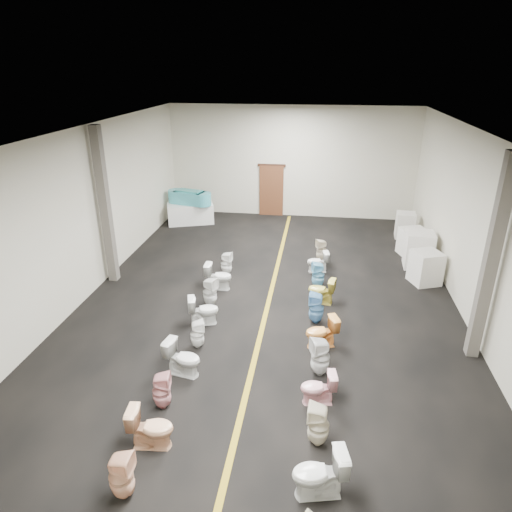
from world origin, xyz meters
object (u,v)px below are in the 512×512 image
object	(u,v)px
toilet_left_7	(210,292)
appliance_crate_b	(419,250)
toilet_right_5	(322,332)
toilet_right_10	(321,250)
display_table	(190,213)
toilet_right_9	(318,262)
bathtub	(189,197)
appliance_crate_c	(413,242)
toilet_left_4	(183,358)
appliance_crate_d	(405,225)
toilet_right_3	(318,388)
toilet_left_2	(151,428)
toilet_right_8	(318,275)
toilet_right_2	(318,425)
toilet_left_6	(203,310)
appliance_crate_a	(426,268)
toilet_right_1	(319,474)
toilet_left_8	(218,276)
toilet_right_6	(316,308)
toilet_left_1	(121,476)
toilet_left_9	(226,264)
toilet_right_7	(321,291)
toilet_right_4	(320,357)
toilet_left_3	(162,391)
toilet_left_5	(197,334)

from	to	relation	value
toilet_left_7	appliance_crate_b	bearing A→B (deg)	-39.20
toilet_right_5	toilet_right_10	size ratio (longest dim) A/B	1.01
display_table	toilet_right_9	xyz separation A→B (m)	(5.18, -4.04, -0.07)
display_table	bathtub	world-z (taller)	bathtub
appliance_crate_c	toilet_left_4	xyz separation A→B (m)	(-5.79, -7.31, -0.07)
toilet_left_4	toilet_right_10	xyz separation A→B (m)	(2.76, 6.37, -0.02)
appliance_crate_d	toilet_right_10	distance (m)	4.01
bathtub	toilet_right_3	xyz separation A→B (m)	(5.30, -10.02, -0.73)
toilet_left_2	toilet_right_8	world-z (taller)	toilet_right_8
toilet_right_2	toilet_right_10	bearing A→B (deg)	-174.66
appliance_crate_c	toilet_left_6	world-z (taller)	appliance_crate_c
bathtub	appliance_crate_d	xyz separation A→B (m)	(8.31, -0.52, -0.60)
bathtub	appliance_crate_a	size ratio (longest dim) A/B	1.88
toilet_right_1	toilet_right_9	world-z (taller)	toilet_right_1
toilet_left_8	toilet_right_8	xyz separation A→B (m)	(2.81, 0.48, 0.01)
bathtub	toilet_right_6	bearing A→B (deg)	-39.45
appliance_crate_a	appliance_crate_b	bearing A→B (deg)	90.00
bathtub	toilet_left_8	size ratio (longest dim) A/B	2.37
toilet_right_1	toilet_right_2	distance (m)	1.01
appliance_crate_c	display_table	bearing A→B (deg)	165.06
display_table	toilet_left_1	xyz separation A→B (m)	(2.47, -12.49, 0.00)
toilet_left_7	toilet_right_2	distance (m)	5.31
toilet_left_9	toilet_right_9	bearing A→B (deg)	-69.80
toilet_left_8	toilet_left_9	distance (m)	0.96
appliance_crate_a	toilet_right_7	xyz separation A→B (m)	(-3.00, -1.67, -0.12)
toilet_right_4	toilet_right_9	bearing A→B (deg)	160.14
toilet_right_1	appliance_crate_d	bearing A→B (deg)	152.58
appliance_crate_b	toilet_right_5	xyz separation A→B (m)	(-2.97, -4.94, -0.20)
bathtub	toilet_left_9	bearing A→B (deg)	-48.09
appliance_crate_c	toilet_right_1	bearing A→B (deg)	-106.77
toilet_left_7	toilet_left_8	world-z (taller)	toilet_left_7
toilet_left_3	toilet_right_9	bearing A→B (deg)	-32.22
toilet_left_6	appliance_crate_a	bearing A→B (deg)	-78.74
bathtub	toilet_left_6	world-z (taller)	bathtub
toilet_right_10	toilet_left_1	bearing A→B (deg)	-39.45
appliance_crate_c	toilet_right_10	bearing A→B (deg)	-162.76
toilet_right_6	toilet_left_3	bearing A→B (deg)	-35.33
toilet_right_9	toilet_left_5	bearing A→B (deg)	-41.07
toilet_left_7	toilet_right_6	world-z (taller)	toilet_right_6
toilet_right_6	toilet_right_1	bearing A→B (deg)	4.95
appliance_crate_a	toilet_right_9	world-z (taller)	appliance_crate_a
appliance_crate_c	toilet_right_6	distance (m)	5.77
toilet_right_3	toilet_right_7	xyz separation A→B (m)	(0.02, 3.99, 0.02)
toilet_left_5	toilet_right_8	distance (m)	4.33
appliance_crate_c	toilet_right_8	size ratio (longest dim) A/B	1.15
toilet_left_9	toilet_right_4	xyz separation A→B (m)	(2.89, -4.51, 0.07)
toilet_right_1	toilet_right_3	bearing A→B (deg)	168.31
toilet_left_3	toilet_left_7	xyz separation A→B (m)	(-0.02, 3.95, 0.03)
toilet_left_5	toilet_right_7	world-z (taller)	toilet_right_7
toilet_left_8	toilet_right_6	size ratio (longest dim) A/B	0.94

